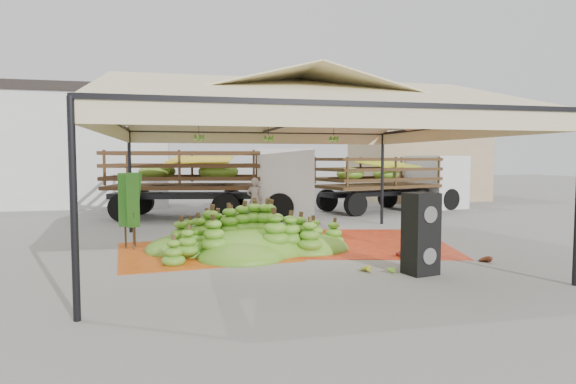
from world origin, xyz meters
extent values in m
plane|color=slate|center=(0.00, 0.00, 0.00)|extent=(90.00, 90.00, 0.00)
cylinder|color=black|center=(-4.00, -4.00, 1.50)|extent=(0.10, 0.10, 3.00)
cylinder|color=black|center=(-4.00, 4.00, 1.50)|extent=(0.10, 0.10, 3.00)
cylinder|color=black|center=(4.00, 4.00, 1.50)|extent=(0.10, 0.10, 3.00)
pyramid|color=beige|center=(0.00, 0.00, 3.50)|extent=(8.00, 8.00, 1.00)
cube|color=black|center=(0.00, 0.00, 3.00)|extent=(8.00, 8.00, 0.08)
cube|color=beige|center=(0.00, 0.00, 2.82)|extent=(8.00, 8.00, 0.36)
cube|color=silver|center=(-10.00, 14.00, 2.50)|extent=(14.00, 6.00, 5.00)
cube|color=black|center=(-10.00, 14.00, 5.20)|extent=(14.30, 6.30, 0.40)
cube|color=tan|center=(10.00, 13.00, 1.80)|extent=(6.00, 5.00, 3.60)
cube|color=navy|center=(10.00, 13.00, 3.85)|extent=(6.30, 5.30, 0.50)
cube|color=#CA4C13|center=(-2.08, 0.51, 0.01)|extent=(4.15, 3.99, 0.01)
cube|color=#CA4B13|center=(2.04, 0.83, 0.01)|extent=(5.16, 5.31, 0.01)
ellipsoid|color=#3F821B|center=(-0.92, 0.45, 0.54)|extent=(5.54, 4.78, 1.07)
ellipsoid|color=gold|center=(1.83, -2.13, 0.11)|extent=(0.53, 0.46, 0.22)
ellipsoid|color=#ADA422|center=(0.79, -2.29, 0.09)|extent=(0.42, 0.35, 0.18)
ellipsoid|color=#551A13|center=(2.04, -1.11, 0.11)|extent=(0.59, 0.55, 0.22)
ellipsoid|color=#5F2A15|center=(3.58, -2.09, 0.10)|extent=(0.49, 0.43, 0.19)
ellipsoid|color=#52831B|center=(1.26, -2.39, 0.09)|extent=(0.49, 0.48, 0.17)
ellipsoid|color=#437B19|center=(-2.19, -0.43, 2.62)|extent=(0.24, 0.24, 0.20)
ellipsoid|color=#437B19|center=(-0.69, -0.43, 2.62)|extent=(0.24, 0.24, 0.20)
ellipsoid|color=#437B19|center=(0.81, -0.43, 2.62)|extent=(0.24, 0.24, 0.20)
cube|color=black|center=(1.81, -2.64, 0.39)|extent=(0.65, 0.60, 0.77)
cube|color=black|center=(1.81, -2.64, 1.16)|extent=(0.65, 0.60, 0.77)
imported|color=gray|center=(-0.07, 5.31, 0.77)|extent=(0.65, 0.54, 1.54)
cube|color=#483218|center=(-2.30, 7.23, 1.16)|extent=(5.90, 3.58, 0.13)
cube|color=silver|center=(1.26, 6.51, 1.27)|extent=(2.43, 2.77, 2.53)
cylinder|color=black|center=(-4.47, 6.55, 0.50)|extent=(1.04, 0.52, 0.99)
cylinder|color=black|center=(-4.03, 8.71, 0.50)|extent=(1.04, 0.52, 0.99)
cylinder|color=black|center=(-1.01, 5.85, 0.50)|extent=(1.04, 0.52, 0.99)
cylinder|color=black|center=(-0.57, 8.01, 0.50)|extent=(1.04, 0.52, 0.99)
cylinder|color=black|center=(0.82, 5.47, 0.50)|extent=(1.04, 0.52, 0.99)
cylinder|color=black|center=(1.26, 7.63, 0.50)|extent=(1.04, 0.52, 0.99)
ellipsoid|color=#417017|center=(-2.30, 7.23, 1.71)|extent=(4.71, 2.82, 0.77)
cube|color=gold|center=(-1.77, 7.12, 2.15)|extent=(2.60, 2.59, 0.27)
cube|color=#492F18|center=(5.42, 7.67, 1.05)|extent=(5.42, 3.50, 0.12)
cube|color=silver|center=(8.61, 8.51, 1.15)|extent=(2.30, 2.59, 2.30)
cylinder|color=black|center=(3.94, 6.24, 0.45)|extent=(0.95, 0.52, 0.90)
cylinder|color=black|center=(3.42, 8.17, 0.45)|extent=(0.95, 0.52, 0.90)
cylinder|color=black|center=(7.03, 7.06, 0.45)|extent=(0.95, 0.52, 0.90)
cylinder|color=black|center=(6.52, 8.99, 0.45)|extent=(0.95, 0.52, 0.90)
cylinder|color=black|center=(8.67, 7.49, 0.45)|extent=(0.95, 0.52, 0.90)
cylinder|color=black|center=(8.16, 9.42, 0.45)|extent=(0.95, 0.52, 0.90)
ellipsoid|color=#55801A|center=(5.42, 7.67, 1.55)|extent=(4.33, 2.76, 0.70)
cube|color=#C5CD16|center=(5.90, 7.79, 1.95)|extent=(2.44, 2.44, 0.25)
camera|label=1|loc=(-2.67, -10.82, 2.18)|focal=30.00mm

